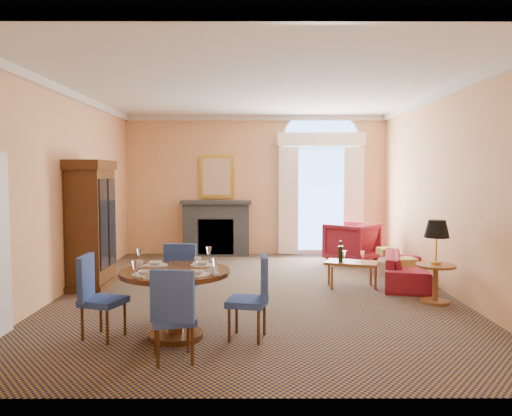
{
  "coord_description": "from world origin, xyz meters",
  "views": [
    {
      "loc": [
        -0.02,
        -7.79,
        1.88
      ],
      "look_at": [
        0.0,
        0.5,
        1.3
      ],
      "focal_mm": 35.0,
      "sensor_mm": 36.0,
      "label": 1
    }
  ],
  "objects_px": {
    "dining_table": "(175,288)",
    "armchair": "(352,242)",
    "side_table": "(436,251)",
    "sofa": "(406,269)",
    "coffee_table": "(351,263)",
    "armoire": "(91,226)"
  },
  "relations": [
    {
      "from": "dining_table",
      "to": "armchair",
      "type": "distance_m",
      "value": 5.66
    },
    {
      "from": "dining_table",
      "to": "side_table",
      "type": "xyz_separation_m",
      "value": [
        3.52,
        1.54,
        0.18
      ]
    },
    {
      "from": "sofa",
      "to": "coffee_table",
      "type": "xyz_separation_m",
      "value": [
        -0.98,
        -0.22,
        0.14
      ]
    },
    {
      "from": "sofa",
      "to": "side_table",
      "type": "xyz_separation_m",
      "value": [
        0.05,
        -1.22,
        0.5
      ]
    },
    {
      "from": "dining_table",
      "to": "sofa",
      "type": "height_order",
      "value": "dining_table"
    },
    {
      "from": "coffee_table",
      "to": "side_table",
      "type": "relative_size",
      "value": 0.8
    },
    {
      "from": "side_table",
      "to": "dining_table",
      "type": "bearing_deg",
      "value": -156.38
    },
    {
      "from": "armchair",
      "to": "side_table",
      "type": "relative_size",
      "value": 0.79
    },
    {
      "from": "sofa",
      "to": "armchair",
      "type": "xyz_separation_m",
      "value": [
        -0.53,
        2.07,
        0.16
      ]
    },
    {
      "from": "armoire",
      "to": "coffee_table",
      "type": "bearing_deg",
      "value": -0.8
    },
    {
      "from": "armoire",
      "to": "coffee_table",
      "type": "distance_m",
      "value": 4.33
    },
    {
      "from": "armoire",
      "to": "armchair",
      "type": "height_order",
      "value": "armoire"
    },
    {
      "from": "dining_table",
      "to": "side_table",
      "type": "height_order",
      "value": "side_table"
    },
    {
      "from": "armchair",
      "to": "coffee_table",
      "type": "relative_size",
      "value": 0.99
    },
    {
      "from": "armoire",
      "to": "coffee_table",
      "type": "relative_size",
      "value": 2.21
    },
    {
      "from": "coffee_table",
      "to": "side_table",
      "type": "distance_m",
      "value": 1.48
    },
    {
      "from": "sofa",
      "to": "coffee_table",
      "type": "bearing_deg",
      "value": 117.67
    },
    {
      "from": "armoire",
      "to": "dining_table",
      "type": "distance_m",
      "value": 3.19
    },
    {
      "from": "armchair",
      "to": "coffee_table",
      "type": "height_order",
      "value": "armchair"
    },
    {
      "from": "dining_table",
      "to": "coffee_table",
      "type": "xyz_separation_m",
      "value": [
        2.49,
        2.54,
        -0.18
      ]
    },
    {
      "from": "armchair",
      "to": "side_table",
      "type": "xyz_separation_m",
      "value": [
        0.58,
        -3.3,
        0.34
      ]
    },
    {
      "from": "dining_table",
      "to": "sofa",
      "type": "bearing_deg",
      "value": 38.5
    }
  ]
}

